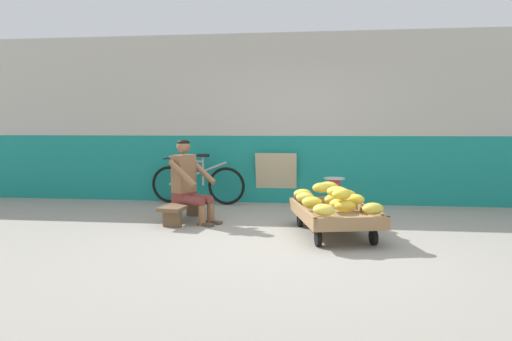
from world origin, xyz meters
TOP-DOWN VIEW (x-y plane):
  - ground_plane at (0.00, 0.00)m, footprint 80.00×80.00m
  - back_wall at (0.00, 2.89)m, footprint 16.00×0.30m
  - banana_cart at (0.50, 0.50)m, footprint 1.14×1.59m
  - banana_pile at (0.48, 0.47)m, footprint 1.05×1.37m
  - low_bench at (-1.53, 1.08)m, footprint 0.45×1.13m
  - vendor_seated at (-1.45, 1.04)m, footprint 0.74×0.64m
  - plastic_crate at (0.55, 1.48)m, footprint 0.36×0.28m
  - weighing_scale at (0.55, 1.48)m, footprint 0.30×0.30m
  - bicycle_near_left at (-1.70, 2.51)m, footprint 1.66×0.48m
  - sign_board at (-0.37, 2.70)m, footprint 0.70×0.25m

SIDE VIEW (x-z plane):
  - ground_plane at x=0.00m, z-range 0.00..0.00m
  - plastic_crate at x=0.55m, z-range 0.00..0.30m
  - low_bench at x=-1.53m, z-range 0.06..0.33m
  - banana_cart at x=0.50m, z-range 0.06..0.42m
  - bicycle_near_left at x=-1.70m, z-range -0.08..0.78m
  - sign_board at x=-0.37m, z-range 0.00..0.87m
  - weighing_scale at x=0.55m, z-range 0.31..0.60m
  - banana_pile at x=0.48m, z-range 0.33..0.59m
  - vendor_seated at x=-1.45m, z-range 0.00..1.14m
  - back_wall at x=0.00m, z-range 0.00..2.89m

